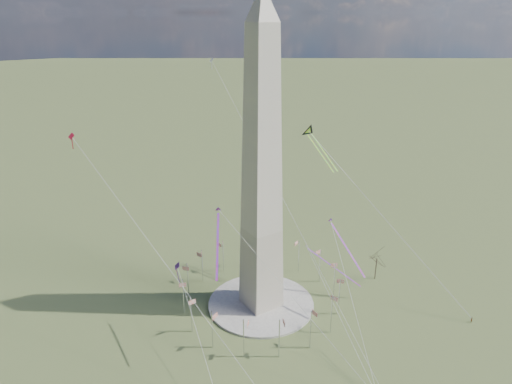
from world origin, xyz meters
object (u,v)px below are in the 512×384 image
tree_near (377,257)px  kite_delta_black (310,134)px  washington_monument (262,172)px  person_east (471,320)px

tree_near → kite_delta_black: 51.84m
washington_monument → kite_delta_black: (28.51, 11.65, 5.50)m
washington_monument → person_east: 83.04m
person_east → kite_delta_black: (-22.81, 56.96, 52.49)m
tree_near → person_east: tree_near is taller
washington_monument → tree_near: (44.90, -9.91, -38.71)m
tree_near → kite_delta_black: (-16.39, 21.56, 44.20)m
tree_near → person_east: bearing=-79.7°
tree_near → person_east: size_ratio=6.79×
person_east → kite_delta_black: size_ratio=0.12×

